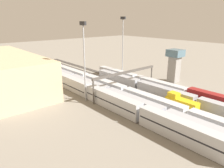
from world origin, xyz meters
name	(u,v)px	position (x,y,z in m)	size (l,w,h in m)	color
ground_plane	(104,86)	(0.00, 0.00, 0.00)	(400.00, 400.00, 0.00)	gray
track_bed_0	(125,80)	(0.00, -12.50, 0.06)	(140.00, 2.80, 0.12)	#3D3833
track_bed_1	(117,83)	(0.00, -7.50, 0.06)	(140.00, 2.80, 0.12)	#3D3833
track_bed_2	(108,85)	(0.00, -2.50, 0.06)	(140.00, 2.80, 0.12)	#4C443D
track_bed_3	(99,87)	(0.00, 2.50, 0.06)	(140.00, 2.80, 0.12)	#4C443D
track_bed_4	(89,90)	(0.00, 7.50, 0.06)	(140.00, 2.80, 0.12)	#3D3833
track_bed_5	(78,92)	(0.00, 12.50, 0.06)	(140.00, 2.80, 0.12)	#3D3833
train_on_track_4	(88,85)	(0.50, 7.50, 2.02)	(119.80, 3.00, 3.80)	#A8AAB2
train_on_track_3	(104,84)	(-3.23, 2.50, 2.02)	(119.80, 3.00, 3.80)	silver
train_on_track_0	(156,85)	(-16.98, -12.50, 2.11)	(66.40, 3.00, 4.40)	maroon
train_on_track_2	(181,104)	(-34.34, -2.50, 2.16)	(10.00, 3.00, 5.00)	gold
train_on_track_5	(89,91)	(-7.57, 12.50, 2.61)	(95.60, 3.06, 5.00)	#B7BABF
train_on_track_1	(164,93)	(-24.70, -7.50, 2.02)	(71.40, 3.00, 3.80)	#A8AAB2
light_mast_0	(123,40)	(5.54, -15.84, 17.64)	(2.80, 0.70, 27.77)	#9EA0A5
light_mast_1	(84,52)	(-8.64, 14.73, 16.72)	(2.80, 0.70, 26.09)	#9EA0A5
signal_gantry	(126,75)	(-13.04, 0.00, 7.55)	(0.70, 30.00, 8.80)	#4C4742
maintenance_shed	(4,72)	(22.81, 31.52, 6.89)	(55.35, 20.76, 13.77)	tan
control_tower	(175,63)	(-15.15, -27.41, 8.33)	(6.00, 6.00, 14.32)	gray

